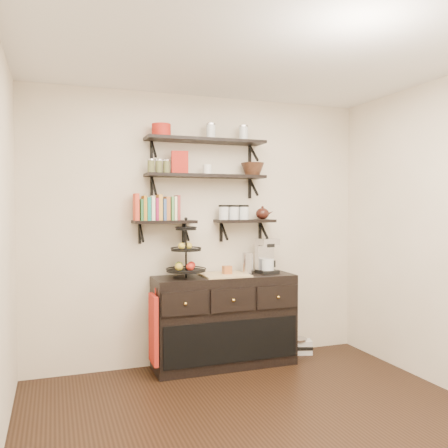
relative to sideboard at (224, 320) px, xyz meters
The scene contains 21 objects.
floor 1.59m from the sideboard, 95.88° to the right, with size 3.50×3.50×0.00m, color black.
ceiling 2.71m from the sideboard, 95.88° to the right, with size 3.50×3.50×0.02m, color white.
back_wall 0.94m from the sideboard, 123.57° to the left, with size 3.50×0.02×2.70m, color white.
shelf_top 1.79m from the sideboard, 146.40° to the left, with size 1.20×0.27×0.23m.
shelf_mid 1.44m from the sideboard, 146.40° to the left, with size 1.20×0.27×0.23m.
shelf_low_left 1.14m from the sideboard, 168.52° to the left, with size 0.60×0.25×0.23m.
shelf_low_right 1.02m from the sideboard, 23.89° to the left, with size 0.60×0.25×0.23m.
cookbooks 1.28m from the sideboard, 169.63° to the left, with size 0.43×0.15×0.26m.
glass_canisters 1.08m from the sideboard, 38.62° to the left, with size 0.32×0.10×0.13m.
sideboard is the anchor object (origin of this frame).
fruit_stand 0.75m from the sideboard, behind, with size 0.38×0.38×0.55m.
candle 0.50m from the sideboard, ahead, with size 0.08×0.08×0.08m, color #A15425.
coffee_maker 0.77m from the sideboard, ahead, with size 0.22×0.21×0.36m.
thermal_carafe 0.61m from the sideboard, ahead, with size 0.11×0.11×0.22m, color silver.
apron 0.74m from the sideboard, behind, with size 0.04×0.27×0.63m, color #9D1810.
radio 0.96m from the sideboard, ahead, with size 0.31×0.23×0.17m.
recipe_box 1.62m from the sideboard, 166.72° to the left, with size 0.16×0.06×0.22m, color #B01E14.
walnut_bowl 1.55m from the sideboard, 16.22° to the left, with size 0.24×0.24×0.13m, color black, non-canonical shape.
ramekins 1.51m from the sideboard, 145.56° to the left, with size 0.09×0.09×0.10m, color white.
teapot 1.17m from the sideboard, 13.93° to the left, with size 0.19×0.14×0.14m, color black, non-canonical shape.
red_pot 1.96m from the sideboard, behind, with size 0.18×0.18×0.12m, color #B01E14.
Camera 1 is at (-1.43, -2.87, 1.57)m, focal length 38.00 mm.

